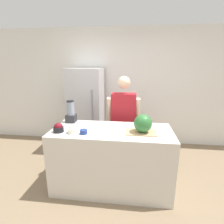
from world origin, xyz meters
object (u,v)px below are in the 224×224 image
Objects in this scene: bowl_cherries at (58,128)px; blender at (71,113)px; person at (123,121)px; bowl_small_blue at (84,132)px; refrigerator at (87,109)px; watermelon at (143,123)px; bowl_cream at (73,129)px.

blender reaches higher than bowl_cherries.
bowl_cherries is 0.45m from blender.
blender is (-0.82, -0.43, 0.25)m from person.
blender reaches higher than bowl_small_blue.
bowl_small_blue is at bearing -118.56° from person.
refrigerator reaches higher than bowl_small_blue.
bowl_cherries is at bearing -93.50° from blender.
blender reaches higher than watermelon.
refrigerator is 1.49m from bowl_cream.
bowl_cream is 0.49m from blender.
bowl_small_blue is (0.15, -0.02, -0.02)m from bowl_cream.
watermelon is 0.69× the size of blender.
bowl_cream is (0.20, -1.47, 0.10)m from refrigerator.
watermelon reaches higher than bowl_small_blue.
refrigerator is at bearing 144.22° from person.
refrigerator is 1.53m from bowl_small_blue.
refrigerator is 1.05m from blender.
watermelon reaches higher than bowl_cream.
person is at bearing 111.63° from watermelon.
blender is (-0.33, 0.46, 0.13)m from bowl_small_blue.
blender is at bearing 163.42° from watermelon.
refrigerator is 4.93× the size of blender.
bowl_cherries is at bearing -134.39° from person.
refrigerator is at bearing 89.85° from bowl_cherries.
person is 4.60× the size of blender.
person is at bearing -35.78° from refrigerator.
bowl_cherries is at bearing 177.36° from bowl_cream.
bowl_small_blue is at bearing -6.13° from bowl_cream.
bowl_small_blue is (0.36, -0.03, -0.03)m from bowl_cherries.
refrigerator reaches higher than bowl_cherries.
bowl_cream is at bearing -173.17° from watermelon.
refrigerator is at bearing 97.86° from bowl_cream.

